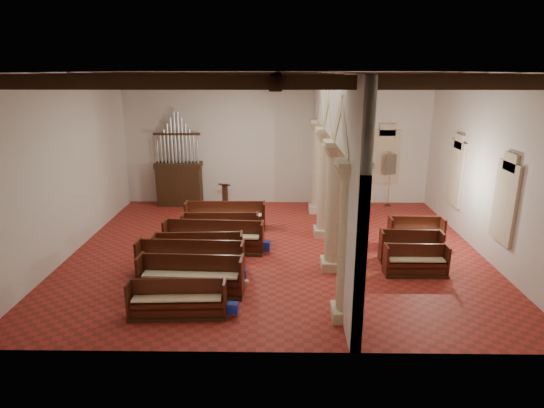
{
  "coord_description": "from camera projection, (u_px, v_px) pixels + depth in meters",
  "views": [
    {
      "loc": [
        0.06,
        -14.8,
        6.08
      ],
      "look_at": [
        -0.16,
        0.5,
        1.54
      ],
      "focal_mm": 30.0,
      "sensor_mm": 36.0,
      "label": 1
    }
  ],
  "objects": [
    {
      "name": "aisle_pew_1",
      "position": [
        410.0,
        251.0,
        14.87
      ],
      "size": [
        2.01,
        0.78,
        1.05
      ],
      "rotation": [
        0.0,
        0.0,
        -0.04
      ],
      "color": "#311F0F",
      "rests_on": "floor"
    },
    {
      "name": "tube_heater_b",
      "position": [
        230.0,
        281.0,
        13.21
      ],
      "size": [
        1.07,
        0.13,
        0.11
      ],
      "primitive_type": "cylinder",
      "rotation": [
        0.0,
        1.57,
        -0.02
      ],
      "color": "white",
      "rests_on": "floor"
    },
    {
      "name": "dossal_curtain",
      "position": [
        352.0,
        179.0,
        21.21
      ],
      "size": [
        1.8,
        0.07,
        2.17
      ],
      "color": "maroon",
      "rests_on": "floor"
    },
    {
      "name": "wall_back",
      "position": [
        277.0,
        139.0,
        20.81
      ],
      "size": [
        14.0,
        0.02,
        6.0
      ],
      "primitive_type": "cube",
      "color": "silver",
      "rests_on": "floor"
    },
    {
      "name": "aisle_pew_2",
      "position": [
        415.0,
        237.0,
        16.07
      ],
      "size": [
        1.9,
        0.75,
        1.1
      ],
      "rotation": [
        0.0,
        0.0,
        -0.01
      ],
      "color": "#311F0F",
      "rests_on": "floor"
    },
    {
      "name": "lectern",
      "position": [
        225.0,
        197.0,
        20.74
      ],
      "size": [
        0.53,
        0.55,
        1.17
      ],
      "rotation": [
        0.0,
        0.0,
        -0.19
      ],
      "color": "#3D2213",
      "rests_on": "floor"
    },
    {
      "name": "arcade",
      "position": [
        331.0,
        149.0,
        14.88
      ],
      "size": [
        0.9,
        11.9,
        6.0
      ],
      "color": "beige",
      "rests_on": "floor"
    },
    {
      "name": "window_right_a",
      "position": [
        506.0,
        203.0,
        13.75
      ],
      "size": [
        0.03,
        1.0,
        2.2
      ],
      "primitive_type": "cube",
      "color": "#357961",
      "rests_on": "wall_right"
    },
    {
      "name": "wall_right",
      "position": [
        489.0,
        167.0,
        14.96
      ],
      "size": [
        0.02,
        12.0,
        6.0
      ],
      "primitive_type": "cube",
      "color": "silver",
      "rests_on": "floor"
    },
    {
      "name": "nave_pew_1",
      "position": [
        191.0,
        282.0,
        12.71
      ],
      "size": [
        2.96,
        0.88,
        1.12
      ],
      "rotation": [
        0.0,
        0.0,
        -0.04
      ],
      "color": "#311F0F",
      "rests_on": "floor"
    },
    {
      "name": "window_back",
      "position": [
        385.0,
        157.0,
        20.95
      ],
      "size": [
        1.0,
        0.03,
        2.2
      ],
      "primitive_type": "cube",
      "color": "#357961",
      "rests_on": "wall_back"
    },
    {
      "name": "processional_banner",
      "position": [
        389.0,
        188.0,
        20.87
      ],
      "size": [
        0.54,
        0.69,
        2.57
      ],
      "rotation": [
        0.0,
        0.0,
        0.43
      ],
      "color": "#311F0F",
      "rests_on": "floor"
    },
    {
      "name": "nave_pew_6",
      "position": [
        225.0,
        220.0,
        17.95
      ],
      "size": [
        3.14,
        0.75,
        1.09
      ],
      "rotation": [
        0.0,
        0.0,
        0.01
      ],
      "color": "#311F0F",
      "rests_on": "floor"
    },
    {
      "name": "nave_pew_5",
      "position": [
        221.0,
        232.0,
        16.69
      ],
      "size": [
        2.82,
        0.77,
        1.04
      ],
      "rotation": [
        0.0,
        0.0,
        0.03
      ],
      "color": "#311F0F",
      "rests_on": "floor"
    },
    {
      "name": "tube_heater_a",
      "position": [
        213.0,
        306.0,
        11.83
      ],
      "size": [
        1.07,
        0.14,
        0.11
      ],
      "primitive_type": "cylinder",
      "rotation": [
        0.0,
        1.57,
        -0.03
      ],
      "color": "white",
      "rests_on": "floor"
    },
    {
      "name": "hymnal_box_a",
      "position": [
        233.0,
        308.0,
        11.57
      ],
      "size": [
        0.3,
        0.25,
        0.28
      ],
      "primitive_type": "cube",
      "rotation": [
        0.0,
        0.0,
        -0.08
      ],
      "color": "navy",
      "rests_on": "floor"
    },
    {
      "name": "floor",
      "position": [
        276.0,
        250.0,
        15.91
      ],
      "size": [
        14.0,
        14.0,
        0.0
      ],
      "primitive_type": "plane",
      "color": "#A02723",
      "rests_on": "ground"
    },
    {
      "name": "wall_left",
      "position": [
        67.0,
        165.0,
        15.16
      ],
      "size": [
        0.02,
        12.0,
        6.0
      ],
      "primitive_type": "cube",
      "color": "silver",
      "rests_on": "floor"
    },
    {
      "name": "nave_pew_2",
      "position": [
        191.0,
        264.0,
        13.9
      ],
      "size": [
        3.3,
        0.85,
        1.09
      ],
      "rotation": [
        0.0,
        0.0,
        -0.04
      ],
      "color": "#311F0F",
      "rests_on": "floor"
    },
    {
      "name": "nave_pew_4",
      "position": [
        214.0,
        242.0,
        15.68
      ],
      "size": [
        3.48,
        0.94,
        1.1
      ],
      "rotation": [
        0.0,
        0.0,
        -0.06
      ],
      "color": "#311F0F",
      "rests_on": "floor"
    },
    {
      "name": "hymnal_box_c",
      "position": [
        266.0,
        246.0,
        15.6
      ],
      "size": [
        0.34,
        0.29,
        0.31
      ],
      "primitive_type": "cube",
      "rotation": [
        0.0,
        0.0,
        -0.13
      ],
      "color": "navy",
      "rests_on": "floor"
    },
    {
      "name": "hymnal_box_b",
      "position": [
        241.0,
        274.0,
        13.53
      ],
      "size": [
        0.29,
        0.24,
        0.28
      ],
      "primitive_type": "cube",
      "rotation": [
        0.0,
        0.0,
        -0.04
      ],
      "color": "navy",
      "rests_on": "floor"
    },
    {
      "name": "pipe_organ",
      "position": [
        179.0,
        176.0,
        20.86
      ],
      "size": [
        2.1,
        0.85,
        4.4
      ],
      "color": "#311F0F",
      "rests_on": "floor"
    },
    {
      "name": "wall_front",
      "position": [
        275.0,
        226.0,
        9.31
      ],
      "size": [
        14.0,
        0.02,
        6.0
      ],
      "primitive_type": "cube",
      "color": "silver",
      "rests_on": "floor"
    },
    {
      "name": "aisle_pew_0",
      "position": [
        415.0,
        265.0,
        13.93
      ],
      "size": [
        1.91,
        0.64,
        0.95
      ],
      "rotation": [
        0.0,
        0.0,
        -0.0
      ],
      "color": "#311F0F",
      "rests_on": "floor"
    },
    {
      "name": "nave_pew_0",
      "position": [
        178.0,
        305.0,
        11.57
      ],
      "size": [
        2.51,
        0.77,
        0.98
      ],
      "rotation": [
        0.0,
        0.0,
        0.05
      ],
      "color": "#311F0F",
      "rests_on": "floor"
    },
    {
      "name": "ceiling_beams",
      "position": [
        277.0,
        78.0,
        14.26
      ],
      "size": [
        13.8,
        11.8,
        0.3
      ],
      "primitive_type": null,
      "color": "#311F0F",
      "rests_on": "wall_back"
    },
    {
      "name": "nave_pew_3",
      "position": [
        199.0,
        254.0,
        14.64
      ],
      "size": [
        2.88,
        0.85,
        1.05
      ],
      "rotation": [
        0.0,
        0.0,
        0.05
      ],
      "color": "#311F0F",
      "rests_on": "floor"
    },
    {
      "name": "window_right_b",
      "position": [
        457.0,
        174.0,
        17.59
      ],
      "size": [
        0.03,
        1.0,
        2.2
      ],
      "primitive_type": "cube",
      "color": "#357961",
      "rests_on": "wall_right"
    },
    {
      "name": "ceiling",
      "position": [
        277.0,
        72.0,
        14.21
      ],
      "size": [
        14.0,
        14.0,
        0.0
      ],
      "primitive_type": "plane",
      "rotation": [
        3.14,
        0.0,
        0.0
      ],
      "color": "#341D11",
      "rests_on": "wall_back"
    }
  ]
}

